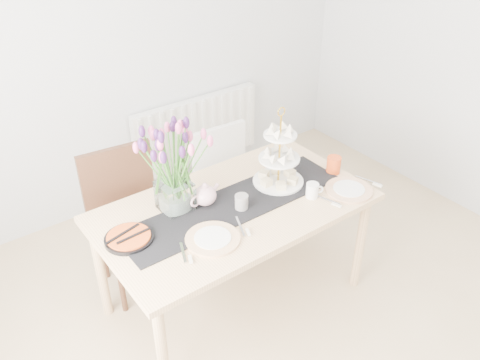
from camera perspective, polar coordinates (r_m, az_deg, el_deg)
room_shell at (r=2.28m, az=13.49°, el=0.73°), size 4.50×4.50×4.50m
radiator at (r=4.44m, az=-4.83°, el=5.48°), size 1.20×0.08×0.60m
dining_table at (r=3.01m, az=-0.60°, el=-3.99°), size 1.60×0.90×0.75m
chair_brown at (r=3.33m, az=-12.54°, el=-3.30°), size 0.52×0.52×0.95m
chair_white at (r=3.67m, az=-1.41°, el=0.21°), size 0.45×0.45×0.87m
table_runner at (r=2.96m, az=-0.61°, el=-2.75°), size 1.40×0.35×0.01m
tulip_vase at (r=2.77m, az=-7.66°, el=2.76°), size 0.65×0.65×0.55m
cake_stand at (r=3.10m, az=4.38°, el=1.71°), size 0.32×0.32×0.46m
teapot at (r=2.94m, az=-3.94°, el=-1.74°), size 0.24×0.21×0.14m
cream_jug at (r=3.31m, az=10.48°, el=1.57°), size 0.10×0.10×0.08m
tart_tin at (r=2.76m, az=-12.37°, el=-6.39°), size 0.26×0.26×0.03m
mug_grey at (r=2.91m, az=0.18°, el=-2.52°), size 0.10×0.10×0.09m
mug_white at (r=3.04m, az=8.12°, el=-1.16°), size 0.10×0.10×0.09m
mug_orange at (r=3.30m, az=10.48°, el=1.69°), size 0.13×0.13×0.11m
plate_left at (r=2.71m, az=-3.09°, el=-6.61°), size 0.39×0.39×0.02m
plate_right at (r=3.15m, az=12.12°, el=-1.08°), size 0.36×0.36×0.01m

